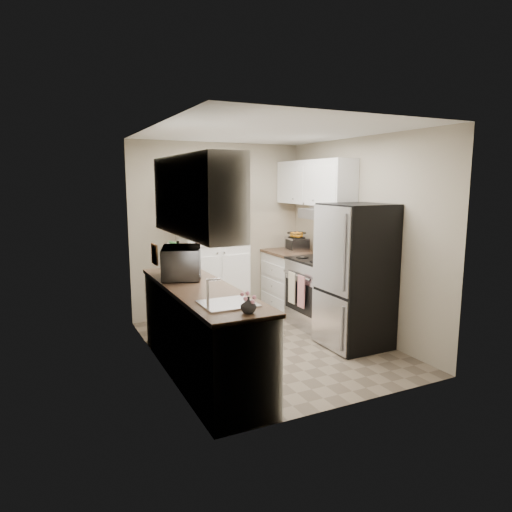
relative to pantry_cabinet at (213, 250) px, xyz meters
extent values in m
plane|color=#7A6B56|center=(0.20, -1.32, -1.00)|extent=(3.20, 3.20, 0.00)
cube|color=#BAB296|center=(0.20, 0.28, 0.25)|extent=(2.60, 0.04, 2.50)
cube|color=#BAB296|center=(0.20, -2.92, 0.25)|extent=(2.60, 0.04, 2.50)
cube|color=#BAB296|center=(-1.10, -1.32, 0.25)|extent=(0.04, 3.20, 2.50)
cube|color=#BAB296|center=(1.50, -1.32, 0.25)|extent=(0.04, 3.20, 2.50)
cube|color=white|center=(0.20, -1.32, 1.50)|extent=(2.60, 3.20, 0.04)
cube|color=white|center=(-0.93, -2.07, 0.83)|extent=(0.33, 1.60, 0.70)
cube|color=white|center=(1.33, -0.50, 0.89)|extent=(0.33, 1.55, 0.58)
cube|color=#99999E|center=(1.27, -0.93, 0.52)|extent=(0.45, 0.76, 0.13)
cube|color=#B7B7BC|center=(-0.79, -2.47, -0.07)|extent=(0.45, 0.40, 0.02)
cube|color=brown|center=(-1.09, -1.12, 0.18)|extent=(0.02, 0.22, 0.22)
cube|color=white|center=(0.00, 0.00, 0.00)|extent=(0.90, 0.55, 2.00)
cube|color=white|center=(-0.79, -1.75, -0.56)|extent=(0.60, 2.30, 0.88)
cube|color=brown|center=(-0.79, -1.75, -0.10)|extent=(0.63, 2.33, 0.04)
cube|color=white|center=(1.19, -0.12, -0.56)|extent=(0.60, 0.80, 0.88)
cube|color=brown|center=(1.19, -0.12, -0.10)|extent=(0.63, 0.83, 0.04)
cube|color=#B7B7BC|center=(1.17, -0.93, -0.55)|extent=(0.64, 0.76, 0.90)
cube|color=black|center=(1.17, -0.93, -0.08)|extent=(0.66, 0.78, 0.03)
cube|color=black|center=(1.46, -0.93, 0.02)|extent=(0.06, 0.76, 0.22)
cube|color=pink|center=(0.80, -1.06, -0.45)|extent=(0.01, 0.16, 0.42)
cube|color=#F2E3C6|center=(0.80, -0.83, -0.45)|extent=(0.01, 0.16, 0.42)
cube|color=#B7B7BC|center=(1.14, -1.73, -0.15)|extent=(0.70, 0.72, 1.70)
imported|color=#AEAFB3|center=(-0.82, -1.22, 0.09)|extent=(0.58, 0.70, 0.33)
cylinder|color=black|center=(-0.78, -0.97, 0.09)|extent=(0.08, 0.08, 0.33)
imported|color=white|center=(-0.74, -2.77, -0.01)|extent=(0.16, 0.16, 0.13)
cube|color=#368640|center=(-0.72, -0.67, 0.08)|extent=(0.06, 0.25, 0.32)
cube|color=#B9B8BC|center=(1.29, -0.13, 0.02)|extent=(0.32, 0.38, 0.20)
cube|color=beige|center=(0.27, -0.71, -0.99)|extent=(0.57, 0.84, 0.01)
camera|label=1|loc=(-2.21, -5.94, 0.96)|focal=32.00mm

